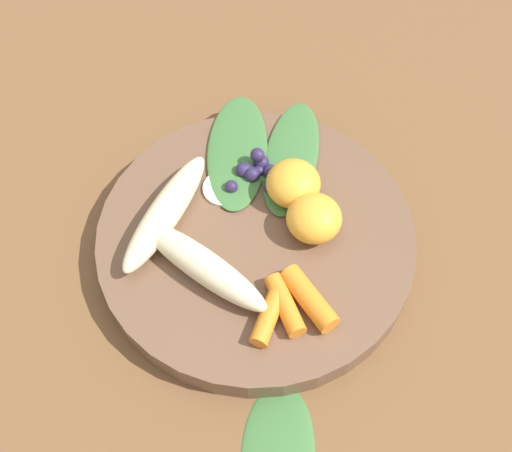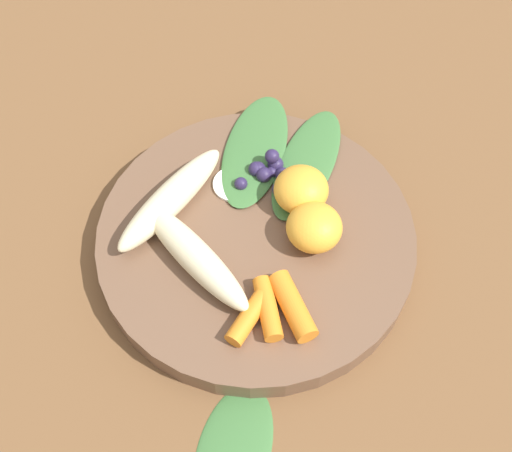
{
  "view_description": "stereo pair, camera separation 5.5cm",
  "coord_description": "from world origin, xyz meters",
  "px_view_note": "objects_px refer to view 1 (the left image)",
  "views": [
    {
      "loc": [
        -0.22,
        0.2,
        0.5
      ],
      "look_at": [
        0.0,
        0.0,
        0.03
      ],
      "focal_mm": 45.6,
      "sensor_mm": 36.0,
      "label": 1
    },
    {
      "loc": [
        -0.25,
        0.16,
        0.5
      ],
      "look_at": [
        0.0,
        0.0,
        0.03
      ],
      "focal_mm": 45.6,
      "sensor_mm": 36.0,
      "label": 2
    }
  ],
  "objects_px": {
    "banana_peeled_left": "(205,267)",
    "orange_segment_near": "(293,183)",
    "bowl": "(256,240)",
    "banana_peeled_right": "(165,212)",
    "kale_leaf_stray": "(278,451)"
  },
  "relations": [
    {
      "from": "kale_leaf_stray",
      "to": "banana_peeled_left",
      "type": "bearing_deg",
      "value": -152.6
    },
    {
      "from": "banana_peeled_left",
      "to": "orange_segment_near",
      "type": "bearing_deg",
      "value": 85.44
    },
    {
      "from": "bowl",
      "to": "banana_peeled_left",
      "type": "height_order",
      "value": "banana_peeled_left"
    },
    {
      "from": "banana_peeled_right",
      "to": "bowl",
      "type": "bearing_deg",
      "value": 107.19
    },
    {
      "from": "orange_segment_near",
      "to": "kale_leaf_stray",
      "type": "height_order",
      "value": "orange_segment_near"
    },
    {
      "from": "banana_peeled_right",
      "to": "orange_segment_near",
      "type": "height_order",
      "value": "orange_segment_near"
    },
    {
      "from": "banana_peeled_right",
      "to": "kale_leaf_stray",
      "type": "relative_size",
      "value": 1.25
    },
    {
      "from": "banana_peeled_left",
      "to": "orange_segment_near",
      "type": "distance_m",
      "value": 0.11
    },
    {
      "from": "banana_peeled_right",
      "to": "orange_segment_near",
      "type": "relative_size",
      "value": 2.75
    },
    {
      "from": "bowl",
      "to": "banana_peeled_right",
      "type": "relative_size",
      "value": 2.1
    },
    {
      "from": "banana_peeled_left",
      "to": "orange_segment_near",
      "type": "relative_size",
      "value": 2.75
    },
    {
      "from": "bowl",
      "to": "orange_segment_near",
      "type": "distance_m",
      "value": 0.06
    },
    {
      "from": "bowl",
      "to": "kale_leaf_stray",
      "type": "distance_m",
      "value": 0.18
    },
    {
      "from": "bowl",
      "to": "banana_peeled_right",
      "type": "height_order",
      "value": "banana_peeled_right"
    },
    {
      "from": "bowl",
      "to": "banana_peeled_left",
      "type": "bearing_deg",
      "value": 92.98
    }
  ]
}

